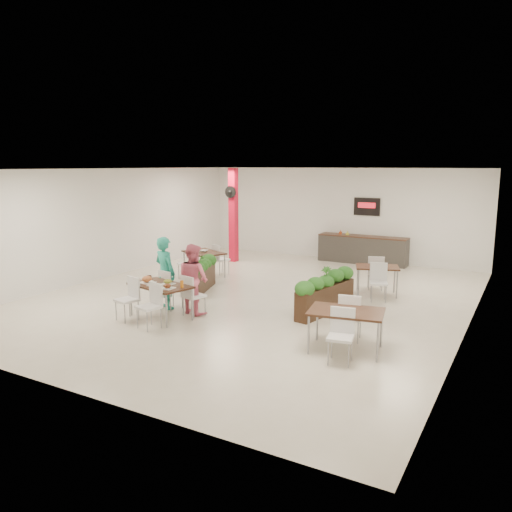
{
  "coord_description": "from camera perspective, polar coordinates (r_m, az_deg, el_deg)",
  "views": [
    {
      "loc": [
        6.0,
        -10.68,
        3.3
      ],
      "look_at": [
        0.12,
        -0.19,
        1.1
      ],
      "focal_mm": 35.0,
      "sensor_mm": 36.0,
      "label": 1
    }
  ],
  "objects": [
    {
      "name": "red_column",
      "position": [
        17.12,
        -2.61,
        4.81
      ],
      "size": [
        0.4,
        0.41,
        3.2
      ],
      "color": "red",
      "rests_on": "ground"
    },
    {
      "name": "planter_left",
      "position": [
        13.26,
        -6.32,
        -1.86
      ],
      "size": [
        0.88,
        1.82,
        0.99
      ],
      "rotation": [
        0.0,
        0.0,
        1.9
      ],
      "color": "black",
      "rests_on": "ground"
    },
    {
      "name": "planter_right",
      "position": [
        11.32,
        7.96,
        -4.01
      ],
      "size": [
        0.72,
        2.02,
        1.07
      ],
      "rotation": [
        0.0,
        0.0,
        1.38
      ],
      "color": "black",
      "rests_on": "ground"
    },
    {
      "name": "room_shell",
      "position": [
        12.31,
        -0.06,
        4.34
      ],
      "size": [
        10.1,
        12.1,
        3.22
      ],
      "color": "white",
      "rests_on": "ground"
    },
    {
      "name": "service_counter",
      "position": [
        17.31,
        12.08,
        0.81
      ],
      "size": [
        3.0,
        0.64,
        2.2
      ],
      "color": "#302D2B",
      "rests_on": "ground"
    },
    {
      "name": "side_table_b",
      "position": [
        13.13,
        13.68,
        -1.71
      ],
      "size": [
        1.25,
        1.67,
        0.92
      ],
      "rotation": [
        0.0,
        0.0,
        0.35
      ],
      "color": "black",
      "rests_on": "ground"
    },
    {
      "name": "main_table",
      "position": [
        11.03,
        -10.9,
        -3.79
      ],
      "size": [
        1.56,
        1.86,
        0.92
      ],
      "rotation": [
        0.0,
        0.0,
        -0.24
      ],
      "color": "black",
      "rests_on": "ground"
    },
    {
      "name": "diner_man",
      "position": [
        11.72,
        -10.34,
        -1.9
      ],
      "size": [
        0.69,
        0.54,
        1.69
      ],
      "primitive_type": "imported",
      "rotation": [
        0.0,
        0.0,
        2.91
      ],
      "color": "teal",
      "rests_on": "ground"
    },
    {
      "name": "diner_woman",
      "position": [
        11.25,
        -7.18,
        -2.6
      ],
      "size": [
        0.89,
        0.76,
        1.58
      ],
      "primitive_type": "imported",
      "rotation": [
        0.0,
        0.0,
        2.91
      ],
      "color": "#ED6987",
      "rests_on": "ground"
    },
    {
      "name": "side_table_a",
      "position": [
        14.95,
        -5.96,
        0.05
      ],
      "size": [
        1.5,
        1.65,
        0.92
      ],
      "rotation": [
        0.0,
        0.0,
        -0.42
      ],
      "color": "black",
      "rests_on": "ground"
    },
    {
      "name": "ground",
      "position": [
        12.68,
        -0.06,
        -4.71
      ],
      "size": [
        12.0,
        12.0,
        0.0
      ],
      "primitive_type": "plane",
      "color": "beige",
      "rests_on": "ground"
    },
    {
      "name": "side_table_c",
      "position": [
        9.09,
        10.26,
        -6.85
      ],
      "size": [
        1.45,
        1.67,
        0.92
      ],
      "rotation": [
        0.0,
        0.0,
        0.19
      ],
      "color": "black",
      "rests_on": "ground"
    }
  ]
}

